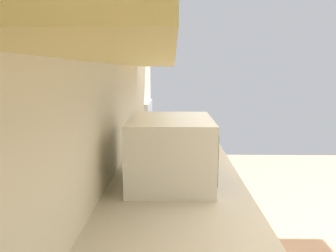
# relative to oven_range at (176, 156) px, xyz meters

# --- Properties ---
(wall_back) EXTENTS (4.24, 0.12, 2.58)m
(wall_back) POSITION_rel_oven_range_xyz_m (-1.54, 0.39, 0.82)
(wall_back) COLOR beige
(wall_back) RESTS_ON ground_plane
(oven_range) EXTENTS (0.65, 0.67, 1.09)m
(oven_range) POSITION_rel_oven_range_xyz_m (0.00, 0.00, 0.00)
(oven_range) COLOR #B7BABF
(oven_range) RESTS_ON ground_plane
(microwave) EXTENTS (0.44, 0.38, 0.30)m
(microwave) POSITION_rel_oven_range_xyz_m (-1.99, 0.04, 0.59)
(microwave) COLOR white
(microwave) RESTS_ON counter_run
(bowl) EXTENTS (0.18, 0.18, 0.06)m
(bowl) POSITION_rel_oven_range_xyz_m (-0.66, -0.05, 0.48)
(bowl) COLOR #D84C47
(bowl) RESTS_ON counter_run
(kettle) EXTENTS (0.19, 0.14, 0.18)m
(kettle) POSITION_rel_oven_range_xyz_m (-1.38, -0.05, 0.52)
(kettle) COLOR black
(kettle) RESTS_ON counter_run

